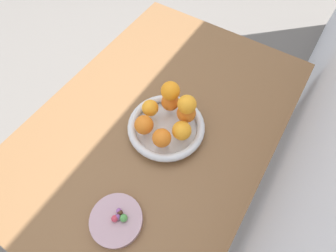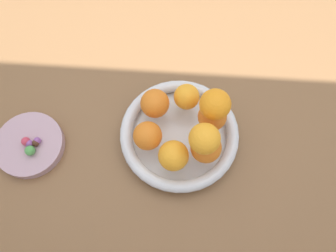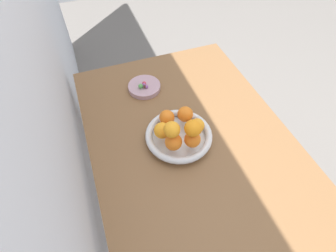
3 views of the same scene
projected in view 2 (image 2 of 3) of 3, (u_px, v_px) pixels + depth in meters
ground_plane at (178, 185)px, 1.42m from camera, size 6.00×6.00×0.00m
dining_table at (186, 133)px, 0.82m from camera, size 1.10×0.76×0.74m
fruit_bowl at (179, 134)px, 0.70m from camera, size 0.25×0.25×0.04m
candy_dish at (30, 145)px, 0.70m from camera, size 0.14×0.14×0.02m
orange_0 at (155, 105)px, 0.67m from camera, size 0.06×0.06×0.06m
orange_1 at (148, 136)px, 0.64m from camera, size 0.06×0.06×0.06m
orange_2 at (173, 156)px, 0.63m from camera, size 0.06×0.06×0.06m
orange_3 at (206, 148)px, 0.63m from camera, size 0.06×0.06×0.06m
orange_4 at (212, 117)px, 0.66m from camera, size 0.06×0.06×0.06m
orange_5 at (187, 97)px, 0.68m from camera, size 0.05×0.05×0.05m
orange_6 at (205, 139)px, 0.58m from camera, size 0.06×0.06×0.06m
orange_7 at (215, 105)px, 0.60m from camera, size 0.06×0.06×0.06m
candy_ball_0 at (37, 141)px, 0.68m from camera, size 0.01×0.01×0.01m
candy_ball_1 at (26, 141)px, 0.68m from camera, size 0.02×0.02×0.02m
candy_ball_2 at (29, 144)px, 0.68m from camera, size 0.02×0.02×0.02m
candy_ball_3 at (30, 151)px, 0.67m from camera, size 0.02×0.02×0.02m
candy_ball_4 at (36, 143)px, 0.68m from camera, size 0.01×0.01×0.01m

